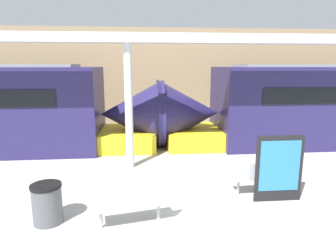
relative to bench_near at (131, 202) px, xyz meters
name	(u,v)px	position (x,y,z in m)	size (l,w,h in m)	color
ground_plane	(186,236)	(1.05, -0.48, -0.50)	(60.00, 60.00, 0.00)	#B2AFA8
station_wall	(156,78)	(1.05, 9.91, 2.00)	(56.00, 0.20, 5.00)	#9E8460
bench_near	(131,202)	(0.00, 0.00, 0.00)	(1.52, 0.73, 0.85)	#ADB2B7
bench_far	(265,175)	(3.27, 1.21, 0.00)	(1.67, 0.54, 0.85)	#ADB2B7
trash_bin	(47,203)	(-1.69, 0.28, -0.09)	(0.61, 0.61, 0.83)	#4C4F54
poster_board	(279,168)	(3.42, 0.83, 0.30)	(1.13, 0.07, 1.59)	black
support_column_near	(129,108)	(-0.14, 3.55, 1.40)	(0.24, 0.24, 3.80)	silver
canopy_beam	(127,38)	(-0.14, 3.55, 3.44)	(28.00, 0.60, 0.28)	#B7B7BC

